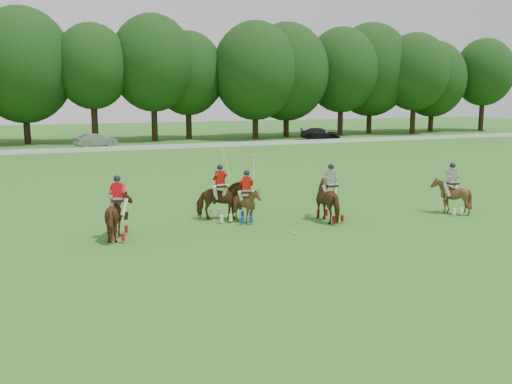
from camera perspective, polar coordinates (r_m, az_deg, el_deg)
name	(u,v)px	position (r m, az deg, el deg)	size (l,w,h in m)	color
ground	(266,255)	(19.24, 1.05, -6.35)	(180.00, 180.00, 0.00)	#256C1E
tree_line	(95,67)	(65.53, -15.82, 11.97)	(117.98, 14.32, 14.75)	black
boundary_rail	(109,149)	(55.70, -14.53, 4.22)	(120.00, 0.10, 0.44)	white
car_mid	(96,140)	(60.03, -15.73, 5.00)	(1.45, 4.17, 1.37)	gray
car_right	(320,134)	(67.83, 6.41, 5.81)	(1.92, 4.72, 1.37)	black
polo_red_a	(119,216)	(21.77, -13.58, -2.34)	(1.39, 2.18, 2.39)	#4E3014
polo_red_b	(220,200)	(24.30, -3.60, -0.82)	(1.80, 1.57, 2.95)	#4E3014
polo_red_c	(247,204)	(23.95, -0.93, -1.19)	(1.61, 1.70, 2.75)	#4E3014
polo_stripe_a	(330,200)	(24.38, 7.44, -0.80)	(1.30, 2.10, 2.44)	#4E3014
polo_stripe_b	(451,195)	(27.10, 18.90, -0.33)	(1.44, 1.58, 2.31)	#4E3014
polo_ball	(294,233)	(22.13, 3.80, -4.09)	(0.09, 0.09, 0.09)	white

